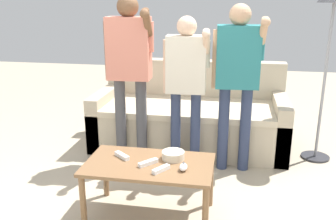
# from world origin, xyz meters

# --- Properties ---
(ground_plane) EXTENTS (12.00, 12.00, 0.00)m
(ground_plane) POSITION_xyz_m (0.00, 0.00, 0.00)
(ground_plane) COLOR tan
(couch) EXTENTS (2.04, 0.95, 0.89)m
(couch) POSITION_xyz_m (0.11, 1.39, 0.30)
(couch) COLOR #B7A88E
(couch) RESTS_ON ground
(coffee_table) EXTENTS (0.92, 0.54, 0.43)m
(coffee_table) POSITION_xyz_m (0.00, -0.12, 0.38)
(coffee_table) COLOR brown
(coffee_table) RESTS_ON ground
(snack_bowl) EXTENTS (0.17, 0.17, 0.06)m
(snack_bowl) POSITION_xyz_m (0.16, -0.02, 0.46)
(snack_bowl) COLOR beige
(snack_bowl) RESTS_ON coffee_table
(game_remote_nunchuk) EXTENTS (0.06, 0.09, 0.05)m
(game_remote_nunchuk) POSITION_xyz_m (0.26, -0.19, 0.46)
(game_remote_nunchuk) COLOR white
(game_remote_nunchuk) RESTS_ON coffee_table
(floor_lamp) EXTENTS (0.30, 0.30, 1.75)m
(floor_lamp) POSITION_xyz_m (1.43, 1.22, 1.49)
(floor_lamp) COLOR #2D2D33
(floor_lamp) RESTS_ON ground
(player_left) EXTENTS (0.48, 0.37, 1.60)m
(player_left) POSITION_xyz_m (-0.40, 0.82, 1.01)
(player_left) COLOR #47474C
(player_left) RESTS_ON ground
(player_center) EXTENTS (0.43, 0.33, 1.43)m
(player_center) POSITION_xyz_m (0.14, 0.77, 0.90)
(player_center) COLOR #2D3856
(player_center) RESTS_ON ground
(player_right) EXTENTS (0.47, 0.35, 1.53)m
(player_right) POSITION_xyz_m (0.59, 0.81, 0.96)
(player_right) COLOR #2D3856
(player_right) RESTS_ON ground
(game_remote_wand_near) EXTENTS (0.11, 0.14, 0.03)m
(game_remote_wand_near) POSITION_xyz_m (0.11, -0.24, 0.45)
(game_remote_wand_near) COLOR white
(game_remote_wand_near) RESTS_ON coffee_table
(game_remote_wand_far) EXTENTS (0.13, 0.14, 0.03)m
(game_remote_wand_far) POSITION_xyz_m (-0.00, -0.15, 0.45)
(game_remote_wand_far) COLOR white
(game_remote_wand_far) RESTS_ON coffee_table
(game_remote_wand_spare) EXTENTS (0.14, 0.12, 0.03)m
(game_remote_wand_spare) POSITION_xyz_m (-0.22, -0.07, 0.45)
(game_remote_wand_spare) COLOR white
(game_remote_wand_spare) RESTS_ON coffee_table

